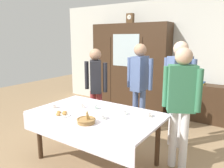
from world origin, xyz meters
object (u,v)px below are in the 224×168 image
Objects in this scene: bookshelf_low at (199,102)px; person_behind_table_left at (181,97)px; spoon_center at (69,108)px; person_near_right_end at (96,82)px; tea_cup_back_edge at (54,106)px; pastry_plate at (61,114)px; bread_basket at (86,120)px; person_behind_table_right at (179,84)px; tea_cup_front_edge at (148,115)px; spoon_back_edge at (64,104)px; tea_cup_far_left at (124,113)px; tea_cup_mid_right at (81,106)px; wall_cabinet at (130,67)px; tea_cup_near_left at (102,117)px; tea_cup_near_right at (95,107)px; book_stack at (201,83)px; person_beside_shelf at (140,80)px; mantel_clock at (130,18)px; dining_table at (95,120)px.

person_behind_table_left reaches higher than bookshelf_low.
person_near_right_end is at bearing 102.76° from spoon_center.
pastry_plate is (0.33, -0.16, -0.01)m from tea_cup_back_edge.
person_behind_table_right is (0.67, 1.51, 0.29)m from bread_basket.
spoon_center is 0.07× the size of person_near_right_end.
spoon_back_edge is (-1.38, -0.22, -0.02)m from tea_cup_front_edge.
tea_cup_front_edge is at bearing 19.48° from tea_cup_far_left.
tea_cup_back_edge is (-0.33, -0.25, -0.00)m from tea_cup_mid_right.
person_behind_table_left is at bearing 45.06° from bread_basket.
bread_basket is at bearing -70.57° from wall_cabinet.
spoon_center is 0.07× the size of person_behind_table_left.
tea_cup_near_left is 0.54× the size of bread_basket.
tea_cup_near_right is at bearing -161.05° from person_behind_table_left.
tea_cup_mid_right is 0.08× the size of person_behind_table_left.
wall_cabinet reaches higher than tea_cup_back_edge.
tea_cup_mid_right is 0.71m from tea_cup_far_left.
person_near_right_end reaches higher than tea_cup_far_left.
tea_cup_near_left is at bearing -103.06° from book_stack.
person_beside_shelf is at bearing 169.85° from person_behind_table_right.
tea_cup_front_edge is 1.00× the size of tea_cup_near_right.
person_behind_table_right is (0.13, 0.87, 0.29)m from tea_cup_front_edge.
book_stack is at bearing 76.94° from tea_cup_near_left.
tea_cup_back_edge and tea_cup_far_left have the same top height.
person_behind_table_right reaches higher than spoon_center.
person_beside_shelf is at bearing -121.75° from bookshelf_low.
tea_cup_back_edge is 0.46× the size of pastry_plate.
mantel_clock is at bearing 112.59° from tea_cup_near_left.
person_near_right_end is at bearing 105.43° from pastry_plate.
bread_basket is 0.14× the size of person_behind_table_left.
person_behind_table_left is at bearing 32.29° from pastry_plate.
person_behind_table_right reaches higher than person_near_right_end.
tea_cup_far_left is 0.07× the size of person_behind_table_right.
tea_cup_near_left is 1.35m from person_near_right_end.
spoon_center is at bearing 152.94° from bread_basket.
person_behind_table_right reaches higher than person_behind_table_left.
person_near_right_end is 0.83m from person_beside_shelf.
bread_basket is at bearing -62.14° from tea_cup_near_right.
person_near_right_end is at bearing -82.11° from mantel_clock.
dining_table is 15.42× the size of spoon_back_edge.
wall_cabinet is at bearing -178.35° from book_stack.
person_behind_table_left is (1.50, 0.59, 0.27)m from spoon_center.
spoon_center is (0.44, -2.62, -1.51)m from mantel_clock.
tea_cup_mid_right is at bearing -67.05° from person_near_right_end.
tea_cup_back_edge reaches higher than bookshelf_low.
person_near_right_end is at bearing 87.93° from spoon_back_edge.
spoon_back_edge is 1.46m from person_beside_shelf.
tea_cup_near_left is 0.34m from tea_cup_far_left.
person_behind_table_right is at bearing 52.19° from pastry_plate.
person_behind_table_right is 0.66m from person_behind_table_left.
wall_cabinet is 3.12m from bread_basket.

